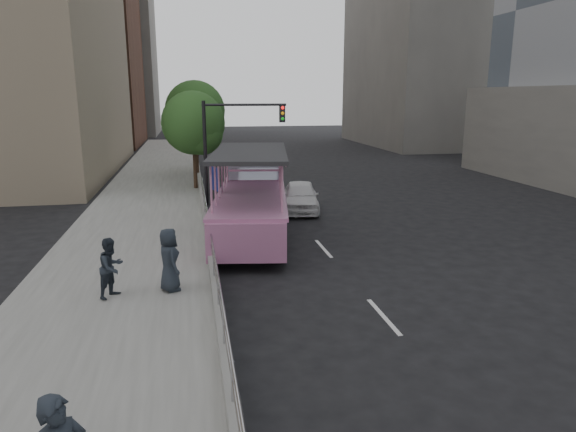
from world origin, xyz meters
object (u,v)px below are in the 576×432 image
street_tree_near (195,126)px  street_tree_far (197,113)px  pedestrian_far (169,260)px  traffic_signal (229,136)px  duck_boat (252,200)px  car (301,196)px  parking_sign (216,194)px  pedestrian_mid (111,267)px

street_tree_near → street_tree_far: street_tree_far is taller
pedestrian_far → traffic_signal: 12.90m
duck_boat → traffic_signal: traffic_signal is taller
duck_boat → street_tree_near: (-2.07, 8.95, 2.54)m
car → parking_sign: size_ratio=1.51×
duck_boat → street_tree_far: bearing=97.1°
pedestrian_far → street_tree_far: bearing=-22.6°
pedestrian_mid → parking_sign: parking_sign is taller
street_tree_far → street_tree_near: bearing=-91.9°
duck_boat → pedestrian_mid: 8.41m
car → pedestrian_far: bearing=-109.2°
traffic_signal → car: bearing=-34.0°
duck_boat → street_tree_near: size_ratio=1.87×
street_tree_far → pedestrian_far: bearing=-93.2°
duck_boat → car: size_ratio=2.55×
parking_sign → street_tree_far: size_ratio=0.43×
pedestrian_mid → parking_sign: bearing=9.3°
duck_boat → car: bearing=50.9°
parking_sign → street_tree_near: 9.87m
pedestrian_mid → traffic_signal: (4.07, 12.59, 2.40)m
car → street_tree_near: size_ratio=0.73×
pedestrian_far → street_tree_far: street_tree_far is taller
duck_boat → pedestrian_far: size_ratio=6.19×
car → street_tree_far: 12.98m
street_tree_far → traffic_signal: bearing=-81.6°
duck_boat → parking_sign: 1.72m
street_tree_near → pedestrian_mid: bearing=-98.8°
car → parking_sign: parking_sign is taller
traffic_signal → street_tree_near: 3.80m
pedestrian_mid → traffic_signal: 13.45m
pedestrian_mid → street_tree_near: (2.47, 16.02, 2.72)m
parking_sign → street_tree_near: size_ratio=0.49×
car → street_tree_far: (-4.60, 11.59, 3.59)m
parking_sign → street_tree_near: street_tree_near is taller
pedestrian_far → pedestrian_mid: bearing=77.5°
pedestrian_far → parking_sign: parking_sign is taller
parking_sign → street_tree_near: bearing=93.3°
duck_boat → street_tree_far: street_tree_far is taller
duck_boat → pedestrian_mid: bearing=-122.7°
pedestrian_mid → street_tree_far: bearing=27.8°
street_tree_far → parking_sign: bearing=-88.7°
traffic_signal → street_tree_far: 9.57m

